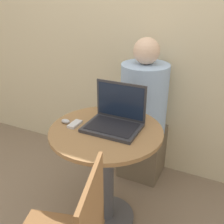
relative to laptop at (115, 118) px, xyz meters
name	(u,v)px	position (x,y,z in m)	size (l,w,h in m)	color
ground_plane	(107,217)	(-0.04, -0.06, -0.80)	(12.00, 12.00, 0.00)	#7F6B56
back_wall	(151,21)	(-0.04, 0.73, 0.50)	(7.00, 0.05, 2.60)	beige
round_table	(106,158)	(-0.04, -0.06, -0.27)	(0.71, 0.71, 0.74)	#4C4C51
laptop	(115,118)	(0.00, 0.00, 0.00)	(0.34, 0.26, 0.27)	#2D2D33
cell_phone	(75,124)	(-0.24, -0.10, -0.05)	(0.05, 0.11, 0.02)	silver
computer_mouse	(66,121)	(-0.31, -0.10, -0.04)	(0.06, 0.04, 0.03)	#B2B2B7
person_seated	(145,122)	(0.01, 0.58, -0.29)	(0.37, 0.58, 1.21)	brown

